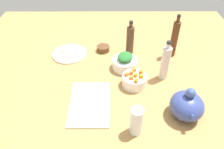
# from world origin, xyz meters

# --- Properties ---
(tabletop) EXTENTS (1.90, 1.90, 0.03)m
(tabletop) POSITION_xyz_m (0.00, 0.00, 0.01)
(tabletop) COLOR #AE8048
(tabletop) RESTS_ON ground
(cutting_board) EXTENTS (0.31, 0.20, 0.01)m
(cutting_board) POSITION_xyz_m (0.18, -0.11, 0.03)
(cutting_board) COLOR white
(cutting_board) RESTS_ON tabletop
(plate_tofu) EXTENTS (0.23, 0.23, 0.01)m
(plate_tofu) POSITION_xyz_m (-0.27, -0.28, 0.04)
(plate_tofu) COLOR white
(plate_tofu) RESTS_ON tabletop
(bowl_greens) EXTENTS (0.15, 0.15, 0.06)m
(bowl_greens) POSITION_xyz_m (-0.12, 0.08, 0.06)
(bowl_greens) COLOR white
(bowl_greens) RESTS_ON tabletop
(bowl_carrots) EXTENTS (0.14, 0.14, 0.06)m
(bowl_carrots) POSITION_xyz_m (0.03, 0.13, 0.06)
(bowl_carrots) COLOR white
(bowl_carrots) RESTS_ON tabletop
(bowl_small_side) EXTENTS (0.08, 0.08, 0.04)m
(bowl_small_side) POSITION_xyz_m (-0.32, -0.06, 0.05)
(bowl_small_side) COLOR brown
(bowl_small_side) RESTS_ON tabletop
(teapot) EXTENTS (0.18, 0.16, 0.17)m
(teapot) POSITION_xyz_m (0.25, 0.35, 0.10)
(teapot) COLOR #35458C
(teapot) RESTS_ON tabletop
(bottle_0) EXTENTS (0.05, 0.05, 0.24)m
(bottle_0) POSITION_xyz_m (-0.03, 0.30, 0.14)
(bottle_0) COLOR silver
(bottle_0) RESTS_ON tabletop
(bottle_1) EXTENTS (0.05, 0.05, 0.23)m
(bottle_1) POSITION_xyz_m (-0.30, 0.12, 0.13)
(bottle_1) COLOR #503323
(bottle_1) RESTS_ON tabletop
(bottle_2) EXTENTS (0.04, 0.04, 0.28)m
(bottle_2) POSITION_xyz_m (-0.27, 0.40, 0.15)
(bottle_2) COLOR #532B18
(bottle_2) RESTS_ON tabletop
(drinking_glass_0) EXTENTS (0.06, 0.06, 0.14)m
(drinking_glass_0) POSITION_xyz_m (0.34, 0.11, 0.10)
(drinking_glass_0) COLOR white
(drinking_glass_0) RESTS_ON tabletop
(carrot_cube_0) EXTENTS (0.02, 0.02, 0.02)m
(carrot_cube_0) POSITION_xyz_m (0.04, 0.16, 0.10)
(carrot_cube_0) COLOR orange
(carrot_cube_0) RESTS_ON bowl_carrots
(carrot_cube_1) EXTENTS (0.02, 0.02, 0.02)m
(carrot_cube_1) POSITION_xyz_m (0.05, 0.11, 0.10)
(carrot_cube_1) COLOR orange
(carrot_cube_1) RESTS_ON bowl_carrots
(carrot_cube_2) EXTENTS (0.02, 0.02, 0.02)m
(carrot_cube_2) POSITION_xyz_m (0.08, 0.13, 0.10)
(carrot_cube_2) COLOR orange
(carrot_cube_2) RESTS_ON bowl_carrots
(carrot_cube_3) EXTENTS (0.02, 0.02, 0.02)m
(carrot_cube_3) POSITION_xyz_m (0.01, 0.11, 0.10)
(carrot_cube_3) COLOR orange
(carrot_cube_3) RESTS_ON bowl_carrots
(carrot_cube_4) EXTENTS (0.02, 0.02, 0.02)m
(carrot_cube_4) POSITION_xyz_m (-0.01, 0.13, 0.10)
(carrot_cube_4) COLOR orange
(carrot_cube_4) RESTS_ON bowl_carrots
(carrot_cube_5) EXTENTS (0.03, 0.03, 0.02)m
(carrot_cube_5) POSITION_xyz_m (0.03, 0.08, 0.10)
(carrot_cube_5) COLOR orange
(carrot_cube_5) RESTS_ON bowl_carrots
(carrot_cube_6) EXTENTS (0.03, 0.03, 0.02)m
(carrot_cube_6) POSITION_xyz_m (0.01, 0.16, 0.10)
(carrot_cube_6) COLOR orange
(carrot_cube_6) RESTS_ON bowl_carrots
(carrot_cube_7) EXTENTS (0.02, 0.02, 0.02)m
(carrot_cube_7) POSITION_xyz_m (0.03, 0.13, 0.10)
(carrot_cube_7) COLOR orange
(carrot_cube_7) RESTS_ON bowl_carrots
(chopped_greens_mound) EXTENTS (0.13, 0.12, 0.04)m
(chopped_greens_mound) POSITION_xyz_m (-0.12, 0.08, 0.11)
(chopped_greens_mound) COLOR #286B2D
(chopped_greens_mound) RESTS_ON bowl_greens
(tofu_cube_0) EXTENTS (0.02, 0.02, 0.02)m
(tofu_cube_0) POSITION_xyz_m (-0.25, -0.29, 0.05)
(tofu_cube_0) COLOR white
(tofu_cube_0) RESTS_ON plate_tofu
(tofu_cube_1) EXTENTS (0.03, 0.03, 0.02)m
(tofu_cube_1) POSITION_xyz_m (-0.30, -0.28, 0.05)
(tofu_cube_1) COLOR white
(tofu_cube_1) RESTS_ON plate_tofu
(tofu_cube_2) EXTENTS (0.03, 0.03, 0.02)m
(tofu_cube_2) POSITION_xyz_m (-0.26, -0.23, 0.05)
(tofu_cube_2) COLOR silver
(tofu_cube_2) RESTS_ON plate_tofu
(tofu_cube_3) EXTENTS (0.03, 0.03, 0.02)m
(tofu_cube_3) POSITION_xyz_m (-0.28, -0.33, 0.05)
(tofu_cube_3) COLOR silver
(tofu_cube_3) RESTS_ON plate_tofu
(dumpling_0) EXTENTS (0.05, 0.04, 0.02)m
(dumpling_0) POSITION_xyz_m (0.08, -0.07, 0.05)
(dumpling_0) COLOR beige
(dumpling_0) RESTS_ON cutting_board
(dumpling_1) EXTENTS (0.05, 0.05, 0.02)m
(dumpling_1) POSITION_xyz_m (0.28, -0.07, 0.05)
(dumpling_1) COLOR beige
(dumpling_1) RESTS_ON cutting_board
(dumpling_2) EXTENTS (0.05, 0.06, 0.03)m
(dumpling_2) POSITION_xyz_m (0.22, -0.16, 0.05)
(dumpling_2) COLOR beige
(dumpling_2) RESTS_ON cutting_board
(dumpling_3) EXTENTS (0.07, 0.07, 0.03)m
(dumpling_3) POSITION_xyz_m (0.13, -0.17, 0.06)
(dumpling_3) COLOR beige
(dumpling_3) RESTS_ON cutting_board
(dumpling_4) EXTENTS (0.06, 0.06, 0.03)m
(dumpling_4) POSITION_xyz_m (0.15, -0.06, 0.05)
(dumpling_4) COLOR beige
(dumpling_4) RESTS_ON cutting_board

